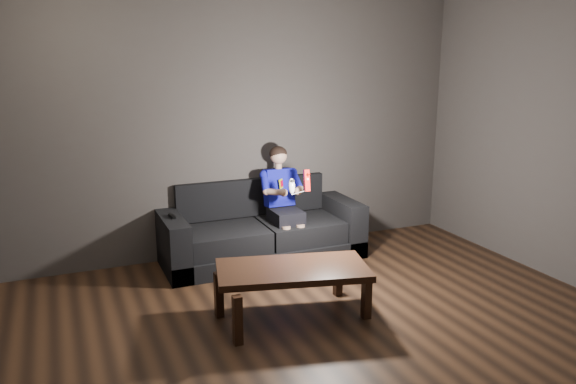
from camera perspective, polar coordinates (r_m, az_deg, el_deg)
name	(u,v)px	position (r m, az deg, el deg)	size (l,w,h in m)	color
floor	(355,362)	(4.09, 6.82, -16.74)	(5.00, 5.00, 0.00)	black
back_wall	(239,126)	(5.87, -5.00, 6.65)	(5.00, 0.04, 2.70)	#3F3937
sofa	(260,233)	(5.87, -2.86, -4.23)	(2.05, 0.88, 0.79)	black
child	(283,193)	(5.79, -0.56, -0.13)	(0.44, 0.54, 1.08)	black
wii_remote_red	(307,180)	(5.40, 1.92, 1.19)	(0.06, 0.08, 0.21)	red
nunchuk_white	(292,186)	(5.36, 0.38, 0.60)	(0.09, 0.11, 0.16)	white
wii_remote_black	(172,216)	(5.48, -11.72, -2.42)	(0.05, 0.14, 0.03)	black
coffee_table	(292,274)	(4.51, 0.46, -8.31)	(1.30, 0.86, 0.43)	black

